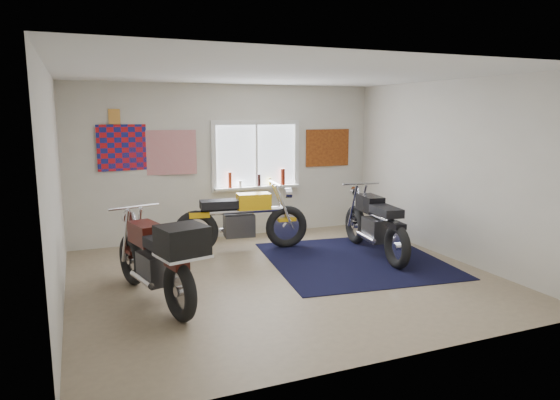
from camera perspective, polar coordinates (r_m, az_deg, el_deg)
name	(u,v)px	position (r m, az deg, el deg)	size (l,w,h in m)	color
ground	(283,277)	(6.87, 0.37, -8.81)	(5.50, 5.50, 0.00)	#9E896B
room_shell	(283,157)	(6.53, 0.38, 4.94)	(5.50, 5.50, 5.50)	white
navy_rug	(354,260)	(7.71, 8.50, -6.78)	(2.50, 2.60, 0.01)	black
window_assembly	(256,160)	(9.03, -2.73, 4.59)	(1.66, 0.17, 1.26)	white
oil_bottles	(262,179)	(9.03, -2.08, 2.42)	(1.09, 0.09, 0.30)	maroon
flag_display	(114,117)	(8.51, -18.42, 9.04)	(1.60, 0.10, 1.17)	red
triumph_poster	(328,148)	(9.61, 5.45, 5.96)	(0.90, 0.03, 0.70)	#A54C14
yellow_triumph	(242,221)	(8.05, -4.40, -2.45)	(2.20, 0.66, 1.11)	black
black_chrome_bike	(375,225)	(7.94, 10.78, -2.86)	(0.64, 2.11, 1.08)	black
maroon_tourer	(158,258)	(5.93, -13.74, -6.51)	(0.92, 2.11, 1.08)	black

